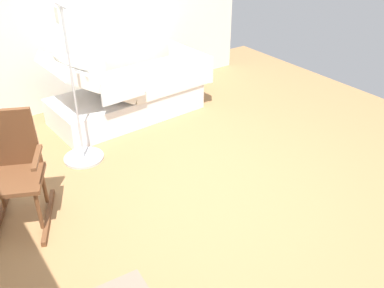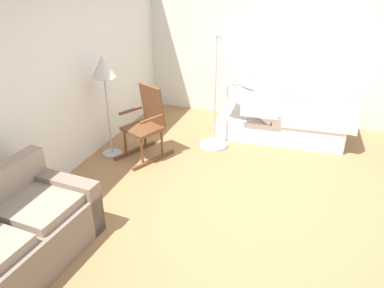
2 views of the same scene
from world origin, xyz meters
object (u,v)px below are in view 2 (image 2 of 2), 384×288
object	(u,v)px
hospital_bed	(281,118)
rocking_chair	(147,124)
floor_lamp	(104,74)
couch	(10,241)
iv_pole	(214,131)

from	to	relation	value
hospital_bed	rocking_chair	size ratio (longest dim) A/B	2.01
hospital_bed	floor_lamp	bearing A→B (deg)	122.99
floor_lamp	couch	bearing A→B (deg)	-172.74
floor_lamp	hospital_bed	bearing A→B (deg)	-57.01
hospital_bed	floor_lamp	world-z (taller)	floor_lamp
couch	rocking_chair	distance (m)	2.48
couch	iv_pole	xyz separation A→B (m)	(3.08, -1.05, -0.06)
couch	iv_pole	size ratio (longest dim) A/B	0.98
hospital_bed	couch	world-z (taller)	hospital_bed
couch	iv_pole	distance (m)	3.26
couch	hospital_bed	bearing A→B (deg)	-27.63
hospital_bed	floor_lamp	distance (m)	2.85
couch	rocking_chair	bearing A→B (deg)	-5.12
hospital_bed	couch	size ratio (longest dim) A/B	1.28
rocking_chair	floor_lamp	distance (m)	0.90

